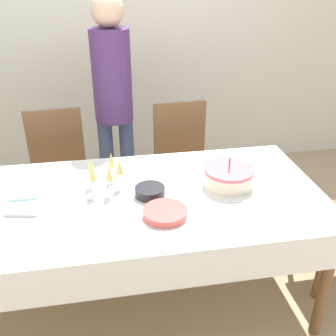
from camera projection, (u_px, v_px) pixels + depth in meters
The scene contains 13 objects.
ground_plane at pixel (137, 298), 2.46m from camera, with size 12.00×12.00×0.00m, color tan.
wall_back at pixel (109, 28), 3.45m from camera, with size 8.00×0.05×2.70m.
dining_table at pixel (133, 212), 2.16m from camera, with size 2.08×1.00×0.74m.
dining_chair_far_left at pixel (59, 171), 2.86m from camera, with size 0.44×0.44×0.94m.
dining_chair_far_right at pixel (183, 161), 3.01m from camera, with size 0.44×0.44×0.94m.
birthday_cake at pixel (228, 177), 2.21m from camera, with size 0.28×0.28×0.18m.
champagne_tray at pixel (105, 176), 2.15m from camera, with size 0.28×0.28×0.18m.
plate_stack_main at pixel (165, 213), 1.95m from camera, with size 0.22×0.22×0.03m.
plate_stack_dessert at pixel (150, 192), 2.12m from camera, with size 0.16×0.16×0.05m.
cake_knife at pixel (257, 202), 2.07m from camera, with size 0.30×0.08×0.00m.
fork_pile at pixel (22, 212), 1.97m from camera, with size 0.18×0.09×0.02m.
napkin_pile at pixel (24, 193), 2.14m from camera, with size 0.15×0.15×0.01m.
person_standing at pixel (113, 92), 2.85m from camera, with size 0.28×0.28×1.69m.
Camera 1 is at (-0.12, -1.81, 1.86)m, focal length 42.00 mm.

